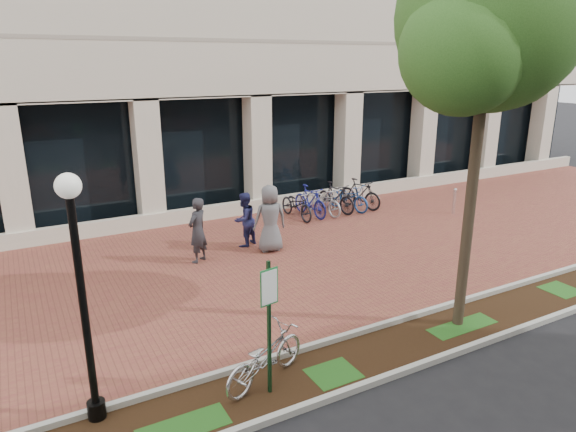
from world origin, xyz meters
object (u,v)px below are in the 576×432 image
parking_sign (269,311)px  street_tree (490,30)px  lamppost (81,288)px  pedestrian_mid (244,220)px  bike_rack_cluster (329,199)px  bollard (454,201)px  locked_bicycle (265,357)px  pedestrian_left (198,230)px  pedestrian_right (270,219)px

parking_sign → street_tree: street_tree is taller
street_tree → lamppost: bearing=176.1°
lamppost → pedestrian_mid: size_ratio=2.38×
lamppost → bike_rack_cluster: size_ratio=1.07×
parking_sign → street_tree: bearing=-7.6°
pedestrian_mid → bollard: bearing=148.8°
locked_bicycle → bollard: size_ratio=1.96×
pedestrian_left → street_tree: bearing=86.8°
street_tree → pedestrian_right: bearing=105.2°
pedestrian_right → bollard: pedestrian_right is taller
parking_sign → pedestrian_mid: (2.57, 6.79, -0.70)m
pedestrian_right → bollard: bearing=-169.6°
parking_sign → bike_rack_cluster: (6.69, 8.47, -0.99)m
street_tree → locked_bicycle: (-4.56, 0.09, -5.40)m
street_tree → bollard: street_tree is taller
lamppost → locked_bicycle: (2.73, -0.40, -1.73)m
street_tree → bollard: 10.07m
parking_sign → street_tree: 6.37m
bike_rack_cluster → pedestrian_right: bearing=-154.7°
street_tree → pedestrian_mid: 8.53m
street_tree → pedestrian_left: bearing=121.8°
lamppost → street_tree: size_ratio=0.50×
locked_bicycle → bike_rack_cluster: 10.49m
street_tree → locked_bicycle: 7.07m
street_tree → pedestrian_right: (-1.58, 5.79, -4.90)m
pedestrian_left → parking_sign: bearing=46.6°
lamppost → locked_bicycle: size_ratio=2.09×
locked_bicycle → pedestrian_right: bearing=-49.5°
lamppost → bollard: size_ratio=4.10×
pedestrian_mid → street_tree: bearing=80.1°
parking_sign → locked_bicycle: bearing=68.1°
pedestrian_mid → bollard: size_ratio=1.72×
bollard → bike_rack_cluster: 4.55m
lamppost → pedestrian_left: (3.58, 5.47, -1.30)m
lamppost → pedestrian_mid: lamppost is taller
lamppost → bollard: bearing=22.4°
pedestrian_right → bollard: 7.61m
bike_rack_cluster → locked_bicycle: bearing=-137.7°
bike_rack_cluster → lamppost: bearing=-149.0°
pedestrian_left → bollard: size_ratio=1.92×
pedestrian_right → parking_sign: bearing=72.1°
lamppost → pedestrian_left: lamppost is taller
pedestrian_left → bollard: 9.73m
locked_bicycle → pedestrian_mid: size_ratio=1.14×
locked_bicycle → pedestrian_mid: (2.50, 6.46, 0.33)m
pedestrian_right → pedestrian_left: bearing=4.1°
bollard → street_tree: bearing=-135.1°
parking_sign → street_tree: size_ratio=0.30×
pedestrian_mid → lamppost: bearing=21.9°
street_tree → bike_rack_cluster: street_tree is taller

